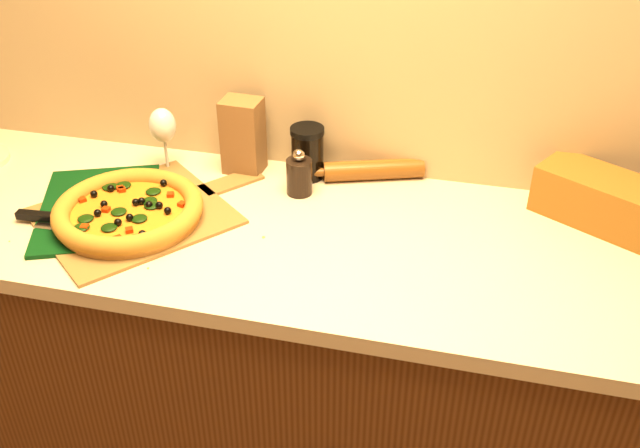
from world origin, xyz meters
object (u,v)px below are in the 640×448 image
(cutting_board, at_px, (97,208))
(wine_glass, at_px, (163,127))
(pizza_peel, at_px, (140,214))
(dark_jar, at_px, (307,152))
(pizza, at_px, (129,211))
(rolling_pin, at_px, (374,170))
(pepper_grinder, at_px, (299,175))

(cutting_board, xyz_separation_m, wine_glass, (0.09, 0.24, 0.12))
(pizza_peel, xyz_separation_m, dark_jar, (0.36, 0.29, 0.07))
(pizza, bearing_deg, pizza_peel, 71.66)
(wine_glass, bearing_deg, rolling_pin, 8.21)
(pizza_peel, xyz_separation_m, wine_glass, (-0.03, 0.24, 0.12))
(pizza_peel, relative_size, pepper_grinder, 4.64)
(pizza, height_order, rolling_pin, pizza)
(pizza, bearing_deg, dark_jar, 41.20)
(pepper_grinder, relative_size, rolling_pin, 0.33)
(cutting_board, height_order, pepper_grinder, pepper_grinder)
(cutting_board, xyz_separation_m, dark_jar, (0.47, 0.29, 0.07))
(cutting_board, relative_size, dark_jar, 3.28)
(pizza_peel, relative_size, pizza, 1.63)
(pizza, distance_m, rolling_pin, 0.65)
(pizza_peel, distance_m, wine_glass, 0.27)
(pepper_grinder, bearing_deg, pizza_peel, -150.85)
(pepper_grinder, xyz_separation_m, dark_jar, (-0.00, 0.09, 0.02))
(pizza_peel, xyz_separation_m, cutting_board, (-0.12, -0.00, 0.00))
(pizza_peel, xyz_separation_m, rolling_pin, (0.53, 0.32, 0.02))
(pizza, height_order, pepper_grinder, pepper_grinder)
(pizza_peel, distance_m, dark_jar, 0.46)
(wine_glass, relative_size, dark_jar, 1.24)
(cutting_board, bearing_deg, wine_glass, 48.26)
(pizza, bearing_deg, pepper_grinder, 32.28)
(pepper_grinder, relative_size, dark_jar, 0.87)
(rolling_pin, xyz_separation_m, dark_jar, (-0.18, -0.03, 0.05))
(cutting_board, bearing_deg, pepper_grinder, 1.25)
(pizza, xyz_separation_m, pepper_grinder, (0.37, 0.23, 0.02))
(cutting_board, bearing_deg, rolling_pin, 4.49)
(cutting_board, relative_size, rolling_pin, 1.25)
(pizza, relative_size, pepper_grinder, 2.86)
(rolling_pin, relative_size, wine_glass, 2.10)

